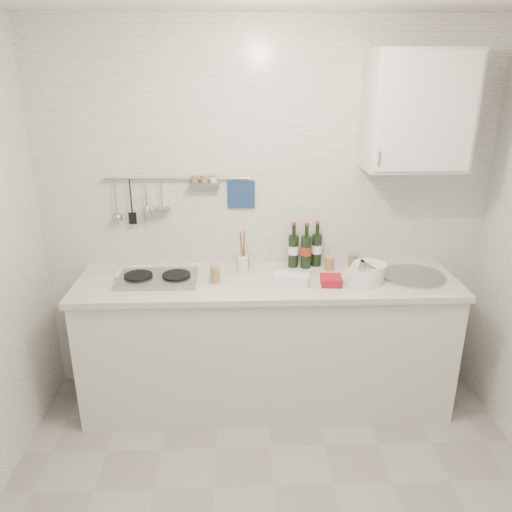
{
  "coord_description": "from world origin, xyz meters",
  "views": [
    {
      "loc": [
        -0.18,
        -1.84,
        2.17
      ],
      "look_at": [
        -0.08,
        0.9,
        1.15
      ],
      "focal_mm": 35.0,
      "sensor_mm": 36.0,
      "label": 1
    }
  ],
  "objects": [
    {
      "name": "butter_dish",
      "position": [
        0.15,
        1.02,
        0.95
      ],
      "size": [
        0.24,
        0.16,
        0.06
      ],
      "primitive_type": "cube",
      "rotation": [
        0.0,
        0.0,
        -0.27
      ],
      "color": "white",
      "rests_on": "counter"
    },
    {
      "name": "back_wall",
      "position": [
        0.0,
        1.4,
        1.25
      ],
      "size": [
        3.0,
        0.02,
        2.5
      ],
      "primitive_type": "cube",
      "color": "silver",
      "rests_on": "floor"
    },
    {
      "name": "plate_stack_hob",
      "position": [
        -0.84,
        1.17,
        0.93
      ],
      "size": [
        0.3,
        0.3,
        0.02
      ],
      "rotation": [
        0.0,
        0.0,
        -0.18
      ],
      "color": "#516CB9",
      "rests_on": "counter"
    },
    {
      "name": "plate_stack_sink",
      "position": [
        0.63,
        1.05,
        0.97
      ],
      "size": [
        0.28,
        0.26,
        0.12
      ],
      "rotation": [
        0.0,
        0.0,
        -0.01
      ],
      "color": "white",
      "rests_on": "counter"
    },
    {
      "name": "jar_a",
      "position": [
        -0.14,
        1.3,
        0.96
      ],
      "size": [
        0.06,
        0.06,
        0.09
      ],
      "rotation": [
        0.0,
        0.0,
        -0.36
      ],
      "color": "olive",
      "rests_on": "counter"
    },
    {
      "name": "wall_cabinet",
      "position": [
        0.9,
        1.22,
        1.95
      ],
      "size": [
        0.6,
        0.38,
        0.7
      ],
      "color": "beige",
      "rests_on": "back_wall"
    },
    {
      "name": "jar_d",
      "position": [
        -0.33,
        1.07,
        0.97
      ],
      "size": [
        0.06,
        0.06,
        0.11
      ],
      "rotation": [
        0.0,
        0.0,
        -0.06
      ],
      "color": "olive",
      "rests_on": "counter"
    },
    {
      "name": "jar_c",
      "position": [
        0.43,
        1.25,
        0.97
      ],
      "size": [
        0.07,
        0.07,
        0.09
      ],
      "rotation": [
        0.0,
        0.0,
        0.04
      ],
      "color": "olive",
      "rests_on": "counter"
    },
    {
      "name": "strawberry_punnet",
      "position": [
        0.39,
        1.0,
        0.95
      ],
      "size": [
        0.14,
        0.14,
        0.05
      ],
      "primitive_type": "cube",
      "rotation": [
        0.0,
        0.0,
        -0.08
      ],
      "color": "red",
      "rests_on": "counter"
    },
    {
      "name": "wall_rail",
      "position": [
        -0.6,
        1.37,
        1.43
      ],
      "size": [
        0.98,
        0.09,
        0.34
      ],
      "color": "#93969B",
      "rests_on": "back_wall"
    },
    {
      "name": "utensil_crock",
      "position": [
        -0.15,
        1.24,
        0.99
      ],
      "size": [
        0.07,
        0.07,
        0.29
      ],
      "rotation": [
        0.0,
        0.0,
        0.14
      ],
      "color": "white",
      "rests_on": "counter"
    },
    {
      "name": "counter",
      "position": [
        0.01,
        1.1,
        0.43
      ],
      "size": [
        2.44,
        0.64,
        0.96
      ],
      "color": "beige",
      "rests_on": "floor"
    },
    {
      "name": "jar_b",
      "position": [
        0.6,
        1.31,
        0.96
      ],
      "size": [
        0.07,
        0.07,
        0.09
      ],
      "rotation": [
        0.0,
        0.0,
        0.28
      ],
      "color": "olive",
      "rests_on": "counter"
    },
    {
      "name": "wine_bottles",
      "position": [
        0.27,
        1.32,
        1.07
      ],
      "size": [
        0.23,
        0.11,
        0.31
      ],
      "rotation": [
        0.0,
        0.0,
        0.09
      ],
      "color": "black",
      "rests_on": "counter"
    }
  ]
}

